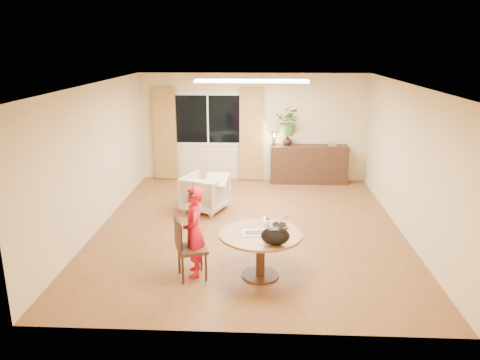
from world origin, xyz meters
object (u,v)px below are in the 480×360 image
Objects in this scene: dining_chair at (192,247)px; armchair at (205,193)px; sideboard at (309,164)px; child at (194,232)px; dining_table at (261,242)px.

armchair is at bearing 74.35° from dining_chair.
dining_chair is at bearing -113.26° from sideboard.
dining_chair is 0.51× the size of sideboard.
child is at bearing 55.54° from dining_chair.
sideboard is (2.27, 2.09, 0.09)m from armchair.
dining_chair is at bearing -24.07° from child.
dining_chair is 2.85m from armchair.
sideboard is (2.12, 4.93, -0.01)m from dining_chair.
sideboard reaches higher than dining_table.
dining_table is 2.99m from armchair.
dining_chair is 0.70× the size of child.
armchair is 0.44× the size of sideboard.
sideboard is at bearing 76.82° from dining_table.
dining_table is 0.88× the size of child.
dining_chair is at bearing -175.72° from dining_table.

